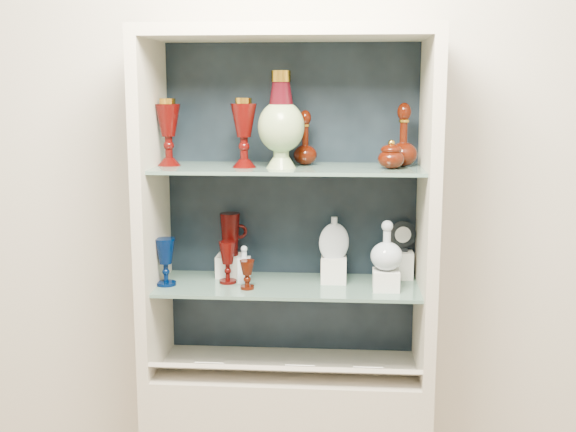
# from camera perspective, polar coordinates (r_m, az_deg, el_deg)

# --- Properties ---
(wall_back) EXTENTS (3.50, 0.02, 2.80)m
(wall_back) POSITION_cam_1_polar(r_m,az_deg,el_deg) (2.71, 0.35, 2.91)
(wall_back) COLOR beige
(wall_back) RESTS_ON ground
(cabinet_back_panel) EXTENTS (0.98, 0.02, 1.15)m
(cabinet_back_panel) POSITION_cam_1_polar(r_m,az_deg,el_deg) (2.69, 0.30, 1.24)
(cabinet_back_panel) COLOR black
(cabinet_back_panel) RESTS_ON cabinet_base
(cabinet_side_left) EXTENTS (0.04, 0.40, 1.15)m
(cabinet_side_left) POSITION_cam_1_polar(r_m,az_deg,el_deg) (2.58, -10.68, 0.69)
(cabinet_side_left) COLOR beige
(cabinet_side_left) RESTS_ON cabinet_base
(cabinet_side_right) EXTENTS (0.04, 0.40, 1.15)m
(cabinet_side_right) POSITION_cam_1_polar(r_m,az_deg,el_deg) (2.51, 10.98, 0.42)
(cabinet_side_right) COLOR beige
(cabinet_side_right) RESTS_ON cabinet_base
(cabinet_top_cap) EXTENTS (1.00, 0.40, 0.04)m
(cabinet_top_cap) POSITION_cam_1_polar(r_m,az_deg,el_deg) (2.47, -0.00, 14.28)
(cabinet_top_cap) COLOR beige
(cabinet_top_cap) RESTS_ON cabinet_side_left
(shelf_lower) EXTENTS (0.92, 0.34, 0.01)m
(shelf_lower) POSITION_cam_1_polar(r_m,az_deg,el_deg) (2.58, 0.03, -5.52)
(shelf_lower) COLOR slate
(shelf_lower) RESTS_ON cabinet_side_left
(shelf_upper) EXTENTS (0.92, 0.34, 0.01)m
(shelf_upper) POSITION_cam_1_polar(r_m,az_deg,el_deg) (2.50, 0.03, 3.78)
(shelf_upper) COLOR slate
(shelf_upper) RESTS_ON cabinet_side_left
(label_ledge) EXTENTS (0.92, 0.17, 0.09)m
(label_ledge) POSITION_cam_1_polar(r_m,az_deg,el_deg) (2.55, -0.19, -12.04)
(label_ledge) COLOR beige
(label_ledge) RESTS_ON cabinet_base
(label_card_0) EXTENTS (0.10, 0.06, 0.03)m
(label_card_0) POSITION_cam_1_polar(r_m,az_deg,el_deg) (2.54, 6.32, -11.83)
(label_card_0) COLOR white
(label_card_0) RESTS_ON label_ledge
(label_card_1) EXTENTS (0.10, 0.06, 0.03)m
(label_card_1) POSITION_cam_1_polar(r_m,az_deg,el_deg) (2.54, 0.99, -11.76)
(label_card_1) COLOR white
(label_card_1) RESTS_ON label_ledge
(label_card_2) EXTENTS (0.10, 0.06, 0.03)m
(label_card_2) POSITION_cam_1_polar(r_m,az_deg,el_deg) (2.57, -6.13, -11.50)
(label_card_2) COLOR white
(label_card_2) RESTS_ON label_ledge
(pedestal_lamp_left) EXTENTS (0.11, 0.11, 0.23)m
(pedestal_lamp_left) POSITION_cam_1_polar(r_m,az_deg,el_deg) (2.56, -9.44, 6.55)
(pedestal_lamp_left) COLOR #400604
(pedestal_lamp_left) RESTS_ON shelf_upper
(pedestal_lamp_right) EXTENTS (0.12, 0.12, 0.24)m
(pedestal_lamp_right) POSITION_cam_1_polar(r_m,az_deg,el_deg) (2.48, -3.51, 6.58)
(pedestal_lamp_right) COLOR #400604
(pedestal_lamp_right) RESTS_ON shelf_upper
(enamel_urn) EXTENTS (0.18, 0.18, 0.33)m
(enamel_urn) POSITION_cam_1_polar(r_m,az_deg,el_deg) (2.45, -0.55, 7.61)
(enamel_urn) COLOR #0E4026
(enamel_urn) RESTS_ON shelf_upper
(ruby_decanter_a) EXTENTS (0.08, 0.08, 0.22)m
(ruby_decanter_a) POSITION_cam_1_polar(r_m,az_deg,el_deg) (2.55, 1.37, 6.46)
(ruby_decanter_a) COLOR #440F03
(ruby_decanter_a) RESTS_ON shelf_upper
(ruby_decanter_b) EXTENTS (0.13, 0.13, 0.23)m
(ruby_decanter_b) POSITION_cam_1_polar(r_m,az_deg,el_deg) (2.54, 9.12, 6.51)
(ruby_decanter_b) COLOR #440F03
(ruby_decanter_b) RESTS_ON shelf_upper
(lidded_bowl) EXTENTS (0.10, 0.10, 0.10)m
(lidded_bowl) POSITION_cam_1_polar(r_m,az_deg,el_deg) (2.45, 8.15, 4.88)
(lidded_bowl) COLOR #440F03
(lidded_bowl) RESTS_ON shelf_upper
(cobalt_goblet) EXTENTS (0.09, 0.09, 0.17)m
(cobalt_goblet) POSITION_cam_1_polar(r_m,az_deg,el_deg) (2.58, -9.65, -3.60)
(cobalt_goblet) COLOR #00103C
(cobalt_goblet) RESTS_ON shelf_lower
(ruby_goblet_tall) EXTENTS (0.08, 0.08, 0.15)m
(ruby_goblet_tall) POSITION_cam_1_polar(r_m,az_deg,el_deg) (2.59, -4.80, -3.67)
(ruby_goblet_tall) COLOR #400604
(ruby_goblet_tall) RESTS_ON shelf_lower
(ruby_goblet_small) EXTENTS (0.06, 0.06, 0.10)m
(ruby_goblet_small) POSITION_cam_1_polar(r_m,az_deg,el_deg) (2.51, -3.25, -4.65)
(ruby_goblet_small) COLOR #440F03
(ruby_goblet_small) RESTS_ON shelf_lower
(riser_ruby_pitcher) EXTENTS (0.10, 0.10, 0.08)m
(riser_ruby_pitcher) POSITION_cam_1_polar(r_m,az_deg,el_deg) (2.69, -4.56, -3.92)
(riser_ruby_pitcher) COLOR silver
(riser_ruby_pitcher) RESTS_ON shelf_lower
(ruby_pitcher) EXTENTS (0.14, 0.11, 0.16)m
(ruby_pitcher) POSITION_cam_1_polar(r_m,az_deg,el_deg) (2.66, -4.59, -1.45)
(ruby_pitcher) COLOR #400604
(ruby_pitcher) RESTS_ON riser_ruby_pitcher
(clear_square_bottle) EXTENTS (0.05, 0.05, 0.13)m
(clear_square_bottle) POSITION_cam_1_polar(r_m,az_deg,el_deg) (2.60, -3.48, -3.79)
(clear_square_bottle) COLOR #AEBCC9
(clear_square_bottle) RESTS_ON shelf_lower
(riser_flat_flask) EXTENTS (0.09, 0.09, 0.09)m
(riser_flat_flask) POSITION_cam_1_polar(r_m,az_deg,el_deg) (2.60, 3.63, -4.26)
(riser_flat_flask) COLOR silver
(riser_flat_flask) RESTS_ON shelf_lower
(flat_flask) EXTENTS (0.12, 0.07, 0.15)m
(flat_flask) POSITION_cam_1_polar(r_m,az_deg,el_deg) (2.57, 3.66, -1.64)
(flat_flask) COLOR #B1BDC7
(flat_flask) RESTS_ON riser_flat_flask
(riser_clear_round_decanter) EXTENTS (0.09, 0.09, 0.07)m
(riser_clear_round_decanter) POSITION_cam_1_polar(r_m,az_deg,el_deg) (2.52, 7.75, -5.04)
(riser_clear_round_decanter) COLOR silver
(riser_clear_round_decanter) RESTS_ON shelf_lower
(clear_round_decanter) EXTENTS (0.14, 0.14, 0.17)m
(clear_round_decanter) POSITION_cam_1_polar(r_m,az_deg,el_deg) (2.49, 7.81, -2.42)
(clear_round_decanter) COLOR #AEBCC9
(clear_round_decanter) RESTS_ON riser_clear_round_decanter
(riser_cameo_medallion) EXTENTS (0.08, 0.08, 0.10)m
(riser_cameo_medallion) POSITION_cam_1_polar(r_m,az_deg,el_deg) (2.68, 8.97, -3.82)
(riser_cameo_medallion) COLOR silver
(riser_cameo_medallion) RESTS_ON shelf_lower
(cameo_medallion) EXTENTS (0.10, 0.05, 0.12)m
(cameo_medallion) POSITION_cam_1_polar(r_m,az_deg,el_deg) (2.66, 9.04, -1.55)
(cameo_medallion) COLOR black
(cameo_medallion) RESTS_ON riser_cameo_medallion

